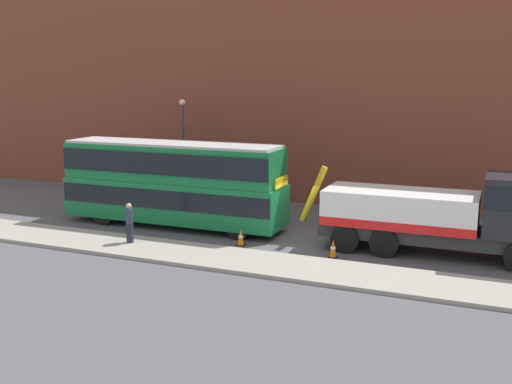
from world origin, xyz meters
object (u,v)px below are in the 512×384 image
(pedestrian_onlooker, at_px, (129,223))
(street_lamp, at_px, (183,140))
(recovery_tow_truck, at_px, (445,213))
(double_decker_bus, at_px, (173,181))
(traffic_cone_near_bus, at_px, (241,238))
(traffic_cone_midway, at_px, (333,249))

(pedestrian_onlooker, height_order, street_lamp, street_lamp)
(recovery_tow_truck, height_order, street_lamp, street_lamp)
(double_decker_bus, bearing_deg, street_lamp, 114.57)
(double_decker_bus, xyz_separation_m, street_lamp, (-2.77, 5.91, 1.24))
(double_decker_bus, relative_size, street_lamp, 1.90)
(pedestrian_onlooker, relative_size, traffic_cone_near_bus, 2.38)
(pedestrian_onlooker, distance_m, traffic_cone_midway, 8.66)
(double_decker_bus, distance_m, street_lamp, 6.65)
(recovery_tow_truck, xyz_separation_m, pedestrian_onlooker, (-12.48, -3.73, -0.77))
(recovery_tow_truck, height_order, traffic_cone_midway, recovery_tow_truck)
(recovery_tow_truck, xyz_separation_m, traffic_cone_near_bus, (-8.14, -1.84, -1.42))
(recovery_tow_truck, bearing_deg, traffic_cone_midway, -154.42)
(traffic_cone_near_bus, xyz_separation_m, street_lamp, (-7.15, 7.75, 3.13))
(pedestrian_onlooker, xyz_separation_m, street_lamp, (-2.81, 9.64, 2.49))
(double_decker_bus, distance_m, pedestrian_onlooker, 3.93)
(pedestrian_onlooker, distance_m, traffic_cone_near_bus, 4.78)
(traffic_cone_near_bus, relative_size, street_lamp, 0.12)
(street_lamp, bearing_deg, traffic_cone_midway, -34.99)
(traffic_cone_midway, distance_m, street_lamp, 14.10)
(double_decker_bus, bearing_deg, traffic_cone_near_bus, -23.29)
(pedestrian_onlooker, height_order, traffic_cone_near_bus, pedestrian_onlooker)
(pedestrian_onlooker, height_order, traffic_cone_midway, pedestrian_onlooker)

